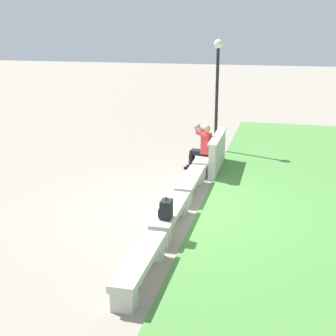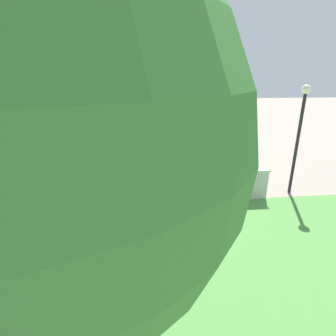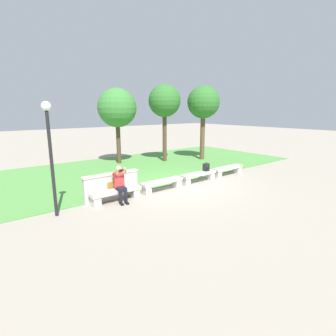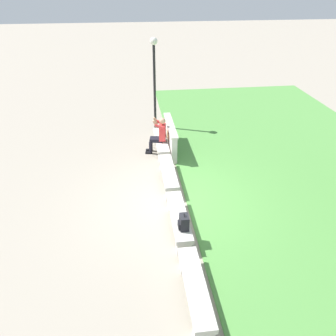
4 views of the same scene
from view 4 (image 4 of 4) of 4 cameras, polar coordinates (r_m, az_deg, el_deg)
ground_plane at (r=9.21m, az=0.86°, el=-6.08°), size 80.00×80.00×0.00m
grass_strip at (r=10.63m, az=25.02°, el=-3.72°), size 20.30×8.00×0.03m
bench_main at (r=11.75m, az=-1.23°, el=4.37°), size 1.94×0.40×0.45m
bench_near at (r=9.91m, az=0.04°, el=-1.04°), size 1.94×0.40×0.45m
bench_mid at (r=8.20m, az=1.88°, el=-8.80°), size 1.94×0.40×0.45m
bench_far at (r=6.73m, az=4.76°, el=-20.25°), size 1.94×0.40×0.45m
backrest_wall_with_plaque at (r=11.69m, az=0.43°, el=5.41°), size 2.20×0.24×1.01m
person_photographer at (r=11.43m, az=-1.56°, el=6.00°), size 0.51×0.76×1.32m
backpack at (r=7.59m, az=2.76°, el=-9.43°), size 0.28×0.24×0.43m
lamp_post at (r=13.03m, az=-2.41°, el=16.62°), size 0.28×0.28×3.54m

